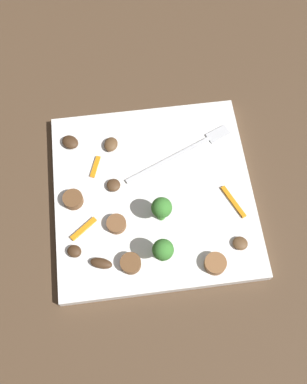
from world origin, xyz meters
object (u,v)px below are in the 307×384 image
mushroom_1 (70,142)px  mushroom_3 (101,263)px  broccoli_floret_1 (162,208)px  mushroom_0 (111,144)px  pepper_strip_0 (95,167)px  mushroom_5 (113,185)px  pepper_strip_2 (233,202)px  pepper_strip_1 (84,229)px  sausage_slice_3 (131,263)px  mushroom_2 (240,243)px  broccoli_floret_0 (161,251)px  fork (186,151)px  sausage_slice_1 (116,224)px  mushroom_4 (74,251)px  sausage_slice_2 (215,264)px  sausage_slice_0 (73,197)px  plate (154,194)px

mushroom_1 → mushroom_3: 0.20m
broccoli_floret_1 → mushroom_0: bearing=116.2°
mushroom_0 → pepper_strip_0: bearing=-128.8°
mushroom_5 → pepper_strip_2: bearing=-15.4°
mushroom_5 → pepper_strip_1: size_ratio=0.47×
sausage_slice_3 → mushroom_2: size_ratio=1.33×
mushroom_0 → pepper_strip_1: 0.14m
broccoli_floret_0 → mushroom_2: (0.11, 0.00, -0.03)m
fork → sausage_slice_1: 0.16m
mushroom_1 → mushroom_4: bearing=-91.0°
sausage_slice_2 → mushroom_0: 0.24m
pepper_strip_1 → pepper_strip_0: bearing=76.3°
mushroom_1 → mushroom_2: mushroom_1 is taller
fork → mushroom_4: 0.22m
mushroom_2 → mushroom_5: (-0.17, 0.11, 0.00)m
broccoli_floret_1 → pepper_strip_2: size_ratio=0.91×
mushroom_4 → mushroom_5: (0.06, 0.09, -0.00)m
pepper_strip_0 → mushroom_5: bearing=-55.2°
sausage_slice_0 → sausage_slice_3: 0.13m
plate → sausage_slice_2: (0.07, -0.12, 0.01)m
broccoli_floret_0 → mushroom_4: (-0.12, 0.02, -0.03)m
broccoli_floret_1 → sausage_slice_2: bearing=-51.2°
mushroom_3 → mushroom_4: size_ratio=1.54×
broccoli_floret_0 → broccoli_floret_1: 0.06m
mushroom_5 → broccoli_floret_0: bearing=-64.7°
mushroom_0 → sausage_slice_1: bearing=-91.5°
plate → sausage_slice_1: size_ratio=10.48×
mushroom_1 → pepper_strip_1: size_ratio=0.61×
broccoli_floret_0 → mushroom_5: bearing=115.3°
mushroom_0 → pepper_strip_1: bearing=-111.2°
sausage_slice_0 → mushroom_4: size_ratio=1.44×
sausage_slice_0 → pepper_strip_2: 0.23m
broccoli_floret_0 → mushroom_1: (-0.11, 0.19, -0.03)m
broccoli_floret_0 → mushroom_4: 0.12m
mushroom_1 → pepper_strip_2: 0.26m
broccoli_floret_0 → mushroom_2: 0.12m
sausage_slice_2 → broccoli_floret_1: bearing=128.8°
sausage_slice_2 → sausage_slice_3: same height
fork → sausage_slice_2: (0.01, -0.18, 0.00)m
mushroom_2 → fork: bearing=108.3°
plate → fork: bearing=46.6°
mushroom_0 → sausage_slice_2: bearing=-58.5°
mushroom_5 → mushroom_4: bearing=-123.9°
mushroom_3 → pepper_strip_0: mushroom_3 is taller
mushroom_0 → mushroom_1: bearing=169.3°
mushroom_2 → mushroom_4: mushroom_4 is taller
sausage_slice_1 → mushroom_1: same height
mushroom_0 → mushroom_2: size_ratio=1.15×
mushroom_2 → pepper_strip_0: size_ratio=0.60×
mushroom_5 → sausage_slice_3: bearing=-83.9°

